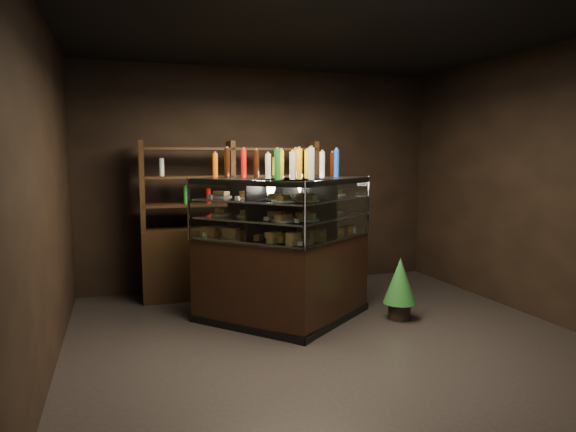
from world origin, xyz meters
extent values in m
plane|color=black|center=(0.00, 0.00, 0.00)|extent=(5.00, 5.00, 0.00)
cube|color=black|center=(0.00, 2.50, 1.50)|extent=(5.00, 0.02, 3.00)
cube|color=black|center=(0.00, -2.50, 1.50)|extent=(5.00, 0.02, 3.00)
cube|color=black|center=(2.50, 0.00, 1.50)|extent=(0.02, 5.00, 3.00)
cube|color=black|center=(-2.50, 0.00, 1.50)|extent=(0.02, 5.00, 3.00)
cube|color=black|center=(0.00, 0.00, 3.00)|extent=(5.00, 5.00, 0.02)
cube|color=black|center=(0.05, 0.74, 0.46)|extent=(1.54, 1.43, 0.92)
cube|color=black|center=(0.05, 0.74, 0.04)|extent=(1.59, 1.47, 0.08)
cube|color=black|center=(0.05, 0.74, 1.54)|extent=(1.54, 1.43, 0.06)
cube|color=silver|center=(0.05, 0.74, 0.93)|extent=(1.47, 1.35, 0.02)
cube|color=silver|center=(0.05, 0.74, 1.15)|extent=(1.47, 1.35, 0.02)
cube|color=silver|center=(0.05, 0.74, 1.34)|extent=(1.47, 1.35, 0.02)
cube|color=white|center=(0.27, 0.45, 1.25)|extent=(1.11, 0.88, 0.65)
cylinder|color=silver|center=(0.82, 0.90, 1.25)|extent=(0.03, 0.03, 0.67)
cylinder|color=silver|center=(-0.29, 0.03, 1.25)|extent=(0.03, 0.03, 0.67)
cube|color=black|center=(-0.49, 0.79, 0.46)|extent=(1.46, 1.52, 0.92)
cube|color=black|center=(-0.49, 0.79, 0.04)|extent=(1.51, 1.57, 0.08)
cube|color=black|center=(-0.49, 0.79, 1.54)|extent=(1.46, 1.52, 0.06)
cube|color=silver|center=(-0.49, 0.79, 0.93)|extent=(1.38, 1.44, 0.02)
cube|color=silver|center=(-0.49, 0.79, 1.15)|extent=(1.38, 1.44, 0.02)
cube|color=silver|center=(-0.49, 0.79, 1.34)|extent=(1.38, 1.44, 0.02)
cube|color=white|center=(-0.77, 0.55, 1.25)|extent=(0.94, 1.06, 0.65)
cylinder|color=silver|center=(-0.29, 0.03, 1.25)|extent=(0.03, 0.03, 0.67)
cylinder|color=silver|center=(-1.23, 1.08, 1.25)|extent=(0.03, 0.03, 0.67)
cube|color=gold|center=(-0.40, 0.34, 0.97)|extent=(0.20, 0.18, 0.06)
cube|color=gold|center=(-0.17, 0.53, 0.97)|extent=(0.20, 0.18, 0.06)
cube|color=gold|center=(0.07, 0.71, 0.97)|extent=(0.20, 0.18, 0.06)
cube|color=gold|center=(0.30, 0.89, 0.97)|extent=(0.20, 0.18, 0.06)
cube|color=gold|center=(0.53, 1.08, 0.97)|extent=(0.20, 0.18, 0.06)
cylinder|color=white|center=(-0.38, 0.41, 1.17)|extent=(0.24, 0.24, 0.02)
cube|color=gold|center=(-0.38, 0.41, 1.20)|extent=(0.19, 0.17, 0.05)
cylinder|color=white|center=(-0.09, 0.63, 1.17)|extent=(0.24, 0.24, 0.02)
cube|color=gold|center=(-0.09, 0.63, 1.20)|extent=(0.19, 0.17, 0.05)
cylinder|color=white|center=(0.19, 0.85, 1.17)|extent=(0.24, 0.24, 0.02)
cube|color=gold|center=(0.19, 0.85, 1.20)|extent=(0.19, 0.17, 0.05)
cylinder|color=white|center=(0.47, 1.07, 1.17)|extent=(0.24, 0.24, 0.02)
cube|color=gold|center=(0.47, 1.07, 1.20)|extent=(0.19, 0.17, 0.05)
cylinder|color=white|center=(-0.38, 0.41, 1.36)|extent=(0.24, 0.24, 0.02)
cube|color=gold|center=(-0.38, 0.41, 1.40)|extent=(0.19, 0.17, 0.05)
cylinder|color=white|center=(-0.09, 0.63, 1.36)|extent=(0.24, 0.24, 0.02)
cube|color=gold|center=(-0.09, 0.63, 1.40)|extent=(0.19, 0.17, 0.05)
cylinder|color=white|center=(0.19, 0.85, 1.36)|extent=(0.24, 0.24, 0.02)
cube|color=gold|center=(0.19, 0.85, 1.40)|extent=(0.19, 0.17, 0.05)
cylinder|color=white|center=(0.47, 1.07, 1.36)|extent=(0.24, 0.24, 0.02)
cube|color=gold|center=(0.47, 1.07, 1.40)|extent=(0.19, 0.17, 0.05)
cube|color=gold|center=(-0.91, 1.21, 0.97)|extent=(0.19, 0.19, 0.06)
cube|color=gold|center=(-0.72, 0.99, 0.97)|extent=(0.19, 0.19, 0.06)
cube|color=gold|center=(-0.52, 0.76, 0.97)|extent=(0.19, 0.19, 0.06)
cube|color=gold|center=(-0.32, 0.54, 0.97)|extent=(0.19, 0.19, 0.06)
cube|color=gold|center=(-0.13, 0.32, 0.97)|extent=(0.19, 0.19, 0.06)
cylinder|color=white|center=(-0.85, 1.19, 1.17)|extent=(0.24, 0.24, 0.02)
cube|color=gold|center=(-0.85, 1.19, 1.20)|extent=(0.18, 0.18, 0.05)
cylinder|color=white|center=(-0.61, 0.92, 1.17)|extent=(0.24, 0.24, 0.02)
cube|color=gold|center=(-0.61, 0.92, 1.20)|extent=(0.18, 0.18, 0.05)
cylinder|color=white|center=(-0.38, 0.65, 1.17)|extent=(0.24, 0.24, 0.02)
cube|color=gold|center=(-0.38, 0.65, 1.20)|extent=(0.18, 0.18, 0.05)
cylinder|color=white|center=(-0.14, 0.39, 1.17)|extent=(0.24, 0.24, 0.02)
cube|color=gold|center=(-0.14, 0.39, 1.20)|extent=(0.18, 0.18, 0.05)
cylinder|color=white|center=(-0.85, 1.19, 1.36)|extent=(0.24, 0.24, 0.02)
cube|color=gold|center=(-0.85, 1.19, 1.40)|extent=(0.18, 0.18, 0.05)
cylinder|color=white|center=(-0.61, 0.92, 1.36)|extent=(0.24, 0.24, 0.02)
cube|color=gold|center=(-0.61, 0.92, 1.40)|extent=(0.18, 0.18, 0.05)
cylinder|color=white|center=(-0.38, 0.65, 1.36)|extent=(0.24, 0.24, 0.02)
cube|color=gold|center=(-0.38, 0.65, 1.40)|extent=(0.18, 0.18, 0.05)
cylinder|color=white|center=(-0.14, 0.39, 1.36)|extent=(0.24, 0.24, 0.02)
cube|color=gold|center=(-0.14, 0.39, 1.40)|extent=(0.18, 0.18, 0.05)
cylinder|color=silver|center=(-0.42, 0.37, 1.71)|extent=(0.06, 0.06, 0.28)
cylinder|color=silver|center=(-0.42, 0.37, 1.86)|extent=(0.03, 0.03, 0.02)
cylinder|color=#D8590A|center=(-0.29, 0.48, 1.71)|extent=(0.06, 0.06, 0.28)
cylinder|color=silver|center=(-0.29, 0.48, 1.86)|extent=(0.03, 0.03, 0.02)
cylinder|color=black|center=(-0.15, 0.58, 1.71)|extent=(0.06, 0.06, 0.28)
cylinder|color=silver|center=(-0.15, 0.58, 1.86)|extent=(0.03, 0.03, 0.02)
cylinder|color=#0F38B2|center=(-0.02, 0.69, 1.71)|extent=(0.06, 0.06, 0.28)
cylinder|color=silver|center=(-0.02, 0.69, 1.86)|extent=(0.03, 0.03, 0.02)
cylinder|color=#B20C0A|center=(0.11, 0.79, 1.71)|extent=(0.06, 0.06, 0.28)
cylinder|color=silver|center=(0.11, 0.79, 1.86)|extent=(0.03, 0.03, 0.02)
cylinder|color=yellow|center=(0.25, 0.90, 1.71)|extent=(0.06, 0.06, 0.28)
cylinder|color=silver|center=(0.25, 0.90, 1.86)|extent=(0.03, 0.03, 0.02)
cylinder|color=#147223|center=(0.38, 1.00, 1.71)|extent=(0.06, 0.06, 0.28)
cylinder|color=silver|center=(0.38, 1.00, 1.86)|extent=(0.03, 0.03, 0.02)
cylinder|color=silver|center=(0.51, 1.11, 1.71)|extent=(0.06, 0.06, 0.28)
cylinder|color=silver|center=(0.51, 1.11, 1.86)|extent=(0.03, 0.03, 0.02)
cylinder|color=silver|center=(-0.89, 1.23, 1.71)|extent=(0.06, 0.06, 0.28)
cylinder|color=silver|center=(-0.89, 1.23, 1.86)|extent=(0.03, 0.03, 0.02)
cylinder|color=#D8590A|center=(-0.77, 1.10, 1.71)|extent=(0.06, 0.06, 0.28)
cylinder|color=silver|center=(-0.77, 1.10, 1.86)|extent=(0.03, 0.03, 0.02)
cylinder|color=black|center=(-0.66, 0.98, 1.71)|extent=(0.06, 0.06, 0.28)
cylinder|color=silver|center=(-0.66, 0.98, 1.86)|extent=(0.03, 0.03, 0.02)
cylinder|color=#0F38B2|center=(-0.55, 0.85, 1.71)|extent=(0.06, 0.06, 0.28)
cylinder|color=silver|center=(-0.55, 0.85, 1.86)|extent=(0.03, 0.03, 0.02)
cylinder|color=#B20C0A|center=(-0.44, 0.72, 1.71)|extent=(0.06, 0.06, 0.28)
cylinder|color=silver|center=(-0.44, 0.72, 1.86)|extent=(0.03, 0.03, 0.02)
cylinder|color=yellow|center=(-0.33, 0.60, 1.71)|extent=(0.06, 0.06, 0.28)
cylinder|color=silver|center=(-0.33, 0.60, 1.86)|extent=(0.03, 0.03, 0.02)
cylinder|color=#147223|center=(-0.21, 0.47, 1.71)|extent=(0.06, 0.06, 0.28)
cylinder|color=silver|center=(-0.21, 0.47, 1.86)|extent=(0.03, 0.03, 0.02)
cylinder|color=silver|center=(-0.10, 0.34, 1.71)|extent=(0.06, 0.06, 0.28)
cylinder|color=silver|center=(-0.10, 0.34, 1.86)|extent=(0.03, 0.03, 0.02)
cylinder|color=black|center=(1.00, 0.46, 0.09)|extent=(0.24, 0.24, 0.18)
cone|color=#185622|center=(1.00, 0.46, 0.44)|extent=(0.37, 0.37, 0.51)
cone|color=#185622|center=(1.00, 0.46, 0.60)|extent=(0.29, 0.29, 0.36)
cube|color=black|center=(-0.56, 2.05, 0.45)|extent=(2.28, 0.49, 0.90)
cube|color=black|center=(-1.66, 2.08, 1.45)|extent=(0.07, 0.38, 1.10)
cube|color=black|center=(-0.56, 2.05, 1.45)|extent=(0.07, 0.38, 1.10)
cube|color=black|center=(0.54, 2.02, 1.45)|extent=(0.07, 0.38, 1.10)
cube|color=black|center=(-0.56, 2.05, 1.20)|extent=(2.23, 0.45, 0.03)
cube|color=black|center=(-0.56, 2.05, 1.55)|extent=(2.23, 0.45, 0.03)
cube|color=black|center=(-0.56, 2.05, 1.90)|extent=(2.23, 0.45, 0.03)
cylinder|color=silver|center=(-1.42, 2.08, 1.32)|extent=(0.06, 0.06, 0.22)
cylinder|color=#D8590A|center=(-1.13, 2.07, 1.32)|extent=(0.06, 0.06, 0.22)
cylinder|color=black|center=(-0.84, 2.06, 1.32)|extent=(0.06, 0.06, 0.22)
cylinder|color=#0F38B2|center=(-0.56, 2.05, 1.32)|extent=(0.06, 0.06, 0.22)
cylinder|color=#B20C0A|center=(-0.27, 2.04, 1.32)|extent=(0.06, 0.06, 0.22)
cylinder|color=yellow|center=(0.02, 2.03, 1.32)|extent=(0.06, 0.06, 0.22)
cylinder|color=#147223|center=(0.30, 2.02, 1.32)|extent=(0.06, 0.06, 0.22)
camera|label=1|loc=(-1.93, -4.43, 1.80)|focal=32.00mm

